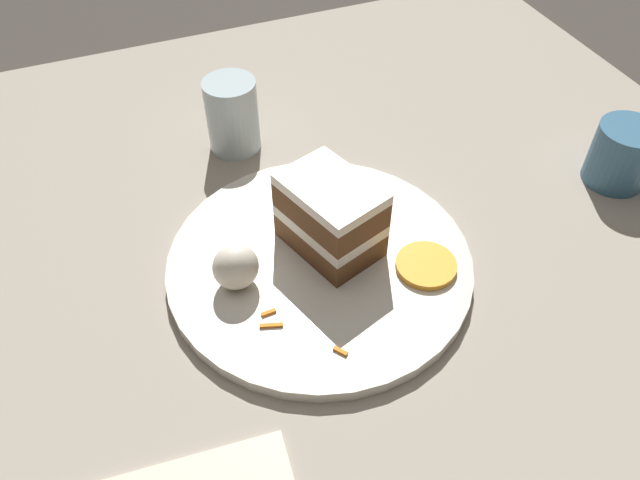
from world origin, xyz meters
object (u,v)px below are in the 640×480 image
Objects in this scene: orange_garnish at (426,265)px; drinking_glass at (233,120)px; cream_dollop at (235,264)px; cake_slice at (330,216)px; plate at (320,264)px; coffee_mug at (622,152)px.

drinking_glass is at bearing -67.61° from orange_garnish.
orange_garnish is 0.67× the size of drinking_glass.
drinking_glass reaches higher than cream_dollop.
cake_slice is at bearing -174.13° from cream_dollop.
drinking_glass is (-0.06, -0.22, 0.00)m from cream_dollop.
plate is at bearing -27.98° from orange_garnish.
orange_garnish is at bearing 10.65° from coffee_mug.
cake_slice is 1.26× the size of drinking_glass.
cake_slice is 1.89× the size of orange_garnish.
orange_garnish is at bearing 162.93° from cream_dollop.
plate is at bearing 95.26° from drinking_glass.
orange_garnish is at bearing 112.39° from drinking_glass.
plate is 6.43× the size of cream_dollop.
coffee_mug is (-0.36, 0.01, -0.02)m from cake_slice.
cake_slice is 0.22m from drinking_glass.
coffee_mug reaches higher than orange_garnish.
orange_garnish is 0.84× the size of coffee_mug.
cake_slice is at bearing -137.68° from plate.
drinking_glass is (0.04, -0.21, -0.02)m from cake_slice.
cream_dollop reaches higher than plate.
cake_slice is at bearing 100.27° from drinking_glass.
cake_slice reaches higher than coffee_mug.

